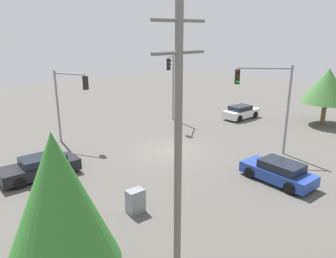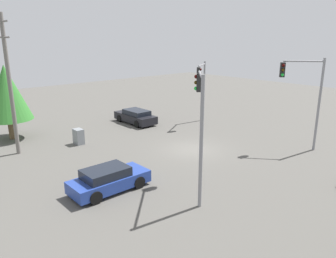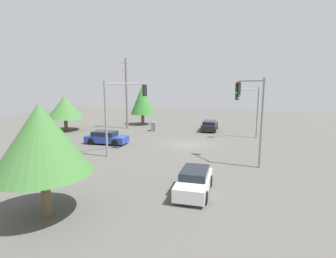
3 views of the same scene
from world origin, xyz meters
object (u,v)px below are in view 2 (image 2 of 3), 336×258
(sedan_dark, at_px, (136,116))
(traffic_signal_cross, at_px, (200,112))
(electrical_cabinet, at_px, (79,137))
(traffic_signal_main, at_px, (305,89))
(traffic_signal_aux, at_px, (202,82))
(sedan_blue, at_px, (109,179))

(sedan_dark, distance_m, traffic_signal_cross, 16.31)
(electrical_cabinet, bearing_deg, traffic_signal_main, 44.26)
(traffic_signal_aux, distance_m, electrical_cabinet, 12.82)
(sedan_blue, bearing_deg, traffic_signal_main, 76.27)
(traffic_signal_main, bearing_deg, traffic_signal_cross, 48.79)
(sedan_blue, distance_m, traffic_signal_main, 15.49)
(sedan_blue, bearing_deg, traffic_signal_aux, 114.71)
(sedan_dark, xyz_separation_m, traffic_signal_cross, (14.51, -6.36, 3.86))
(traffic_signal_cross, height_order, traffic_signal_aux, traffic_signal_cross)
(traffic_signal_aux, bearing_deg, traffic_signal_cross, 11.16)
(sedan_blue, xyz_separation_m, traffic_signal_main, (3.55, 14.55, 3.93))
(sedan_blue, bearing_deg, sedan_dark, 138.20)
(sedan_dark, relative_size, traffic_signal_aux, 0.80)
(sedan_blue, height_order, traffic_signal_cross, traffic_signal_cross)
(sedan_dark, relative_size, electrical_cabinet, 3.89)
(traffic_signal_cross, bearing_deg, traffic_signal_aux, -3.45)
(sedan_dark, relative_size, traffic_signal_cross, 0.72)
(traffic_signal_aux, xyz_separation_m, electrical_cabinet, (-1.91, -12.21, -3.43))
(traffic_signal_main, distance_m, traffic_signal_aux, 10.38)
(traffic_signal_main, relative_size, traffic_signal_aux, 1.15)
(sedan_dark, distance_m, traffic_signal_main, 15.83)
(sedan_blue, distance_m, electrical_cabinet, 9.10)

